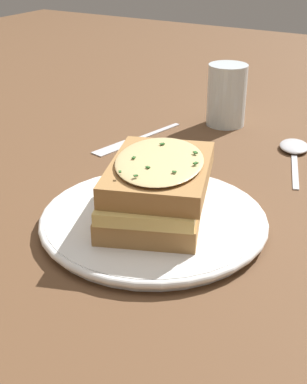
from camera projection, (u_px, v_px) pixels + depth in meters
ground_plane at (145, 211)px, 0.63m from camera, size 2.40×2.40×0.00m
dinner_plate at (154, 220)px, 0.59m from camera, size 0.25×0.25×0.01m
sandwich at (156, 187)px, 0.58m from camera, size 0.18×0.15×0.07m
water_glass at (227, 95)px, 0.88m from camera, size 0.06×0.06×0.10m
fork at (129, 142)px, 0.82m from camera, size 0.18×0.05×0.00m
spoon at (294, 149)px, 0.79m from camera, size 0.17×0.08×0.01m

